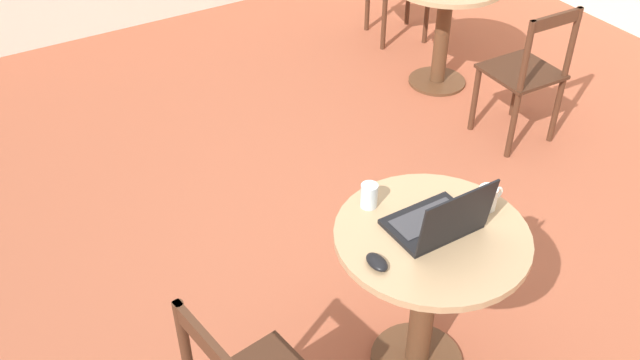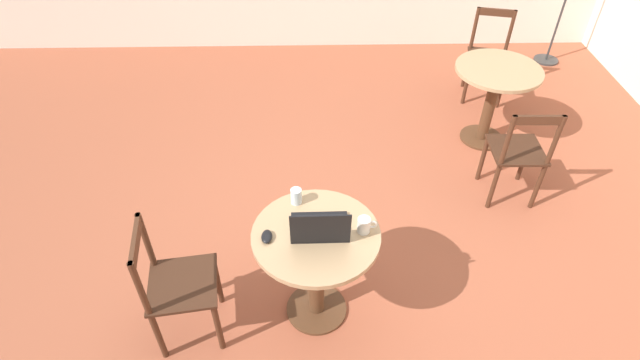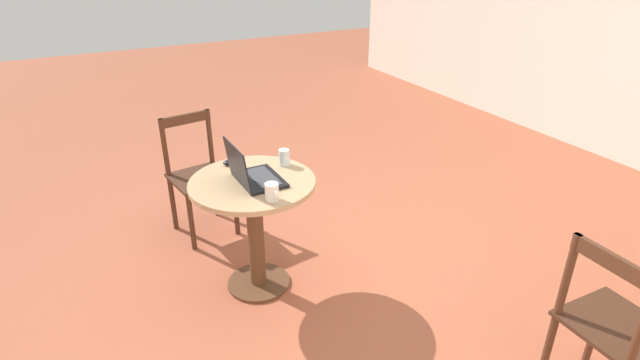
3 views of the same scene
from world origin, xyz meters
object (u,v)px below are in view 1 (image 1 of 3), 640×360
cafe_table_near (428,271)px  cafe_table_mid (445,10)px  mouse (377,262)px  chair_mid_front (526,75)px  mug (488,198)px  laptop (439,221)px  drinking_glass (369,196)px

cafe_table_near → cafe_table_mid: same height
cafe_table_near → mouse: mouse is taller
chair_mid_front → mouse: size_ratio=8.63×
chair_mid_front → mug: (-1.28, -1.04, 0.34)m
chair_mid_front → mug: 1.68m
chair_mid_front → laptop: laptop is taller
cafe_table_mid → chair_mid_front: chair_mid_front is taller
cafe_table_near → chair_mid_front: chair_mid_front is taller
cafe_table_near → chair_mid_front: (1.55, 1.05, -0.10)m
laptop → mouse: bearing=-174.2°
drinking_glass → cafe_table_near: bearing=-66.1°
mouse → drinking_glass: size_ratio=1.01×
cafe_table_mid → chair_mid_front: size_ratio=0.84×
cafe_table_near → mug: 0.36m
mouse → mug: 0.54m
mug → drinking_glass: 0.45m
chair_mid_front → mug: chair_mid_front is taller
mug → laptop: bearing=-176.7°
cafe_table_near → cafe_table_mid: bearing=49.4°
mug → chair_mid_front: bearing=39.0°
laptop → mouse: laptop is taller
laptop → cafe_table_mid: bearing=49.9°
mouse → drinking_glass: drinking_glass is taller
cafe_table_mid → mouse: mouse is taller
chair_mid_front → drinking_glass: (-1.66, -0.80, 0.34)m
mouse → chair_mid_front: bearing=30.7°
cafe_table_mid → mouse: bearing=-134.6°
chair_mid_front → mouse: bearing=-149.3°
cafe_table_near → mouse: (-0.27, -0.03, 0.21)m
chair_mid_front → cafe_table_near: bearing=-145.9°
cafe_table_mid → laptop: size_ratio=2.25×
mug → cafe_table_near: bearing=-177.5°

